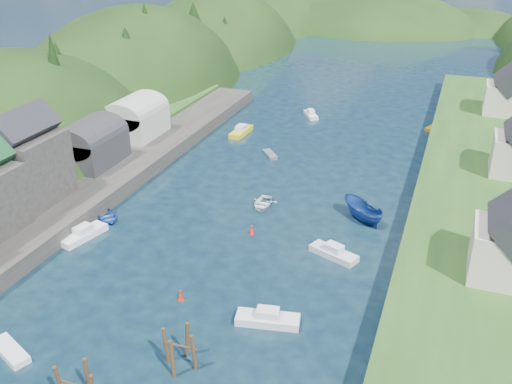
% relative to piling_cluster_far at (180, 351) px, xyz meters
% --- Properties ---
extents(ground, '(600.00, 600.00, 0.00)m').
position_rel_piling_cluster_far_xyz_m(ground, '(-2.55, 46.58, -1.40)').
color(ground, black).
rests_on(ground, ground).
extents(hillside_left, '(44.00, 245.56, 52.00)m').
position_rel_piling_cluster_far_xyz_m(hillside_left, '(-47.55, 71.58, -9.43)').
color(hillside_left, black).
rests_on(hillside_left, ground).
extents(far_hills, '(103.00, 68.00, 44.00)m').
position_rel_piling_cluster_far_xyz_m(far_hills, '(-1.34, 170.58, -12.20)').
color(far_hills, black).
rests_on(far_hills, ground).
extents(hill_trees, '(91.69, 148.19, 12.71)m').
position_rel_piling_cluster_far_xyz_m(hill_trees, '(-1.94, 60.93, 9.74)').
color(hill_trees, black).
rests_on(hill_trees, ground).
extents(quay_left, '(12.00, 110.00, 2.00)m').
position_rel_piling_cluster_far_xyz_m(quay_left, '(-26.55, 16.58, -0.40)').
color(quay_left, '#2D2B28').
rests_on(quay_left, ground).
extents(boat_sheds, '(7.00, 21.00, 7.50)m').
position_rel_piling_cluster_far_xyz_m(boat_sheds, '(-28.55, 35.58, 3.87)').
color(boat_sheds, '#2D2D30').
rests_on(boat_sheds, quay_left).
extents(terrace_right, '(16.00, 120.00, 2.40)m').
position_rel_piling_cluster_far_xyz_m(terrace_right, '(22.45, 36.58, -0.20)').
color(terrace_right, '#234719').
rests_on(terrace_right, ground).
extents(piling_cluster_far, '(2.96, 2.79, 3.95)m').
position_rel_piling_cluster_far_xyz_m(piling_cluster_far, '(0.00, 0.00, 0.00)').
color(piling_cluster_far, '#382314').
rests_on(piling_cluster_far, ground).
extents(channel_buoy_near, '(0.70, 0.70, 1.10)m').
position_rel_piling_cluster_far_xyz_m(channel_buoy_near, '(-3.99, 7.88, -0.92)').
color(channel_buoy_near, '#AE1B0D').
rests_on(channel_buoy_near, ground).
extents(channel_buoy_far, '(0.70, 0.70, 1.10)m').
position_rel_piling_cluster_far_xyz_m(channel_buoy_far, '(-2.10, 21.91, -0.92)').
color(channel_buoy_far, '#AE1B0D').
rests_on(channel_buoy_far, ground).
extents(moored_boats, '(37.99, 87.74, 2.44)m').
position_rel_piling_cluster_far_xyz_m(moored_boats, '(-3.90, 17.67, -0.73)').
color(moored_boats, '#C47C17').
rests_on(moored_boats, ground).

